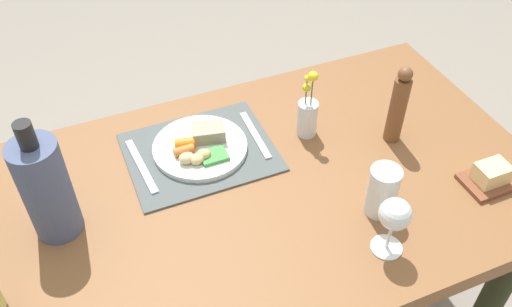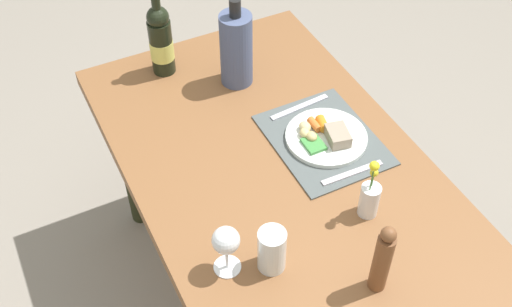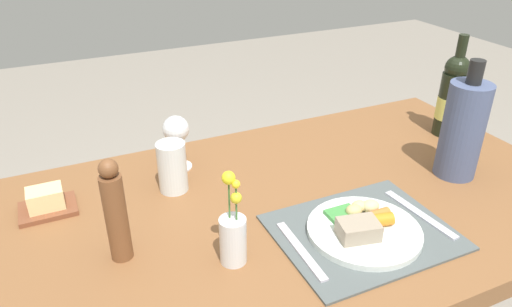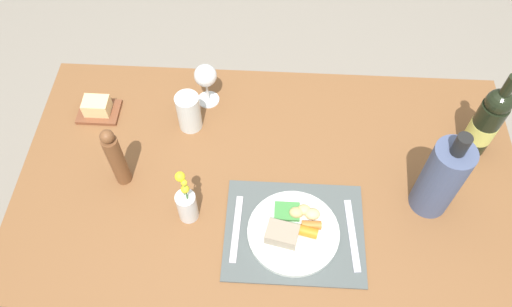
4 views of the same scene
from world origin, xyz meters
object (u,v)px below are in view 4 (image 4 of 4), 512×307
at_px(butter_dish, 99,108).
at_px(wine_glass, 206,77).
at_px(pepper_mill, 117,158).
at_px(cooler_bottle, 442,178).
at_px(flower_vase, 188,204).
at_px(wine_bottle, 487,122).
at_px(water_tumbler, 190,114).
at_px(dining_table, 270,192).
at_px(knife, 353,235).
at_px(dinner_plate, 294,230).
at_px(fork, 237,229).

bearing_deg(butter_dish, wine_glass, 11.98).
distance_m(pepper_mill, cooler_bottle, 0.88).
bearing_deg(wine_glass, flower_vase, -91.17).
bearing_deg(wine_bottle, water_tumbler, 177.49).
relative_size(dining_table, knife, 6.97).
height_order(wine_glass, water_tumbler, wine_glass).
bearing_deg(pepper_mill, knife, -12.72).
height_order(pepper_mill, wine_glass, pepper_mill).
bearing_deg(water_tumbler, dining_table, -34.70).
xyz_separation_m(cooler_bottle, butter_dish, (-1.01, 0.27, -0.11)).
relative_size(wine_glass, butter_dish, 1.18).
xyz_separation_m(dinner_plate, wine_glass, (-0.28, 0.46, 0.09)).
distance_m(dinner_plate, fork, 0.16).
bearing_deg(flower_vase, fork, -15.86).
bearing_deg(pepper_mill, flower_vase, -27.72).
bearing_deg(wine_glass, dining_table, -52.96).
height_order(dining_table, flower_vase, flower_vase).
bearing_deg(dining_table, water_tumbler, 145.30).
distance_m(dining_table, wine_bottle, 0.67).
xyz_separation_m(flower_vase, wine_bottle, (0.83, 0.28, 0.06)).
height_order(dining_table, knife, knife).
relative_size(knife, water_tumbler, 1.62).
distance_m(fork, wine_bottle, 0.78).
relative_size(pepper_mill, butter_dish, 1.77).
bearing_deg(knife, butter_dish, 149.20).
bearing_deg(dinner_plate, fork, 179.24).
xyz_separation_m(water_tumbler, butter_dish, (-0.30, 0.03, -0.03)).
relative_size(pepper_mill, flower_vase, 1.11).
bearing_deg(butter_dish, cooler_bottle, -14.96).
height_order(dinner_plate, butter_dish, butter_dish).
bearing_deg(dining_table, wine_glass, 127.04).
xyz_separation_m(dinner_plate, wine_bottle, (0.54, 0.32, 0.10)).
height_order(pepper_mill, cooler_bottle, cooler_bottle).
bearing_deg(knife, pepper_mill, 162.68).
xyz_separation_m(dining_table, flower_vase, (-0.22, -0.14, 0.16)).
bearing_deg(cooler_bottle, dinner_plate, -162.80).
height_order(flower_vase, wine_glass, flower_vase).
bearing_deg(dining_table, cooler_bottle, -7.60).
relative_size(dinner_plate, wine_bottle, 0.80).
bearing_deg(pepper_mill, dinner_plate, -16.65).
distance_m(dinner_plate, wine_bottle, 0.64).
xyz_separation_m(knife, flower_vase, (-0.45, 0.04, 0.06)).
distance_m(flower_vase, butter_dish, 0.48).
bearing_deg(dinner_plate, flower_vase, 172.05).
height_order(fork, pepper_mill, pepper_mill).
height_order(water_tumbler, wine_bottle, wine_bottle).
relative_size(wine_glass, cooler_bottle, 0.48).
relative_size(knife, wine_glass, 1.39).
distance_m(fork, water_tumbler, 0.40).
relative_size(dining_table, cooler_bottle, 4.69).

